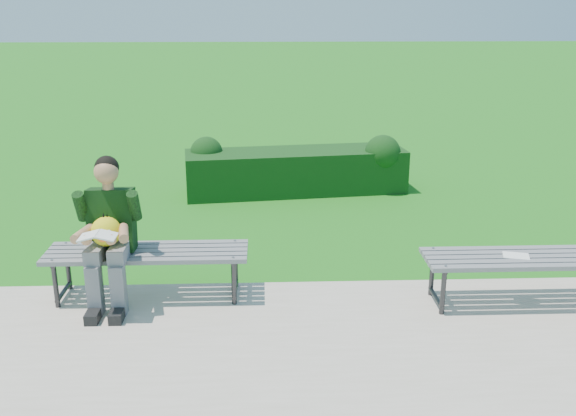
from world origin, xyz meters
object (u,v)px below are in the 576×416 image
object	(u,v)px
paper_sheet	(516,256)
bench_left	(147,256)
hedge	(297,169)
seated_boy	(108,229)
bench_right	(527,262)

from	to	relation	value
paper_sheet	bench_left	bearing A→B (deg)	175.42
hedge	bench_left	bearing A→B (deg)	-114.14
bench_left	seated_boy	world-z (taller)	seated_boy
bench_left	paper_sheet	bearing A→B (deg)	-4.58
hedge	paper_sheet	xyz separation A→B (m)	(1.73, -3.68, 0.14)
bench_left	paper_sheet	distance (m)	3.27
bench_left	seated_boy	bearing A→B (deg)	-162.07
bench_right	seated_boy	xyz separation A→B (m)	(-3.66, 0.16, 0.30)
bench_left	seated_boy	size ratio (longest dim) A/B	1.37
bench_right	paper_sheet	distance (m)	0.12
bench_left	bench_right	world-z (taller)	same
hedge	paper_sheet	distance (m)	4.07
hedge	bench_left	xyz separation A→B (m)	(-1.53, -3.42, 0.08)
bench_right	paper_sheet	xyz separation A→B (m)	(-0.10, 0.00, 0.06)
bench_left	hedge	bearing A→B (deg)	65.86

